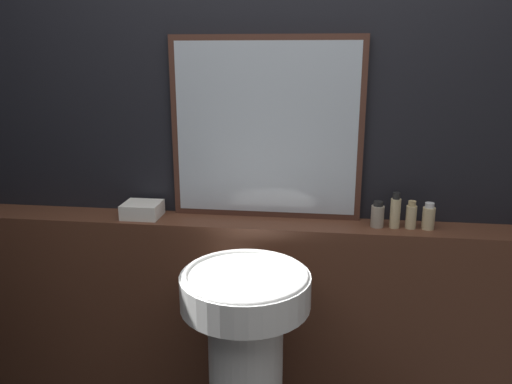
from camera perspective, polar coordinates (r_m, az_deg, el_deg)
The scene contains 9 objects.
wall_back at distance 2.19m, azimuth 2.40°, elevation 6.13°, with size 8.00×0.06×2.50m.
vanity_counter at distance 2.33m, azimuth 1.88°, elevation -14.10°, with size 2.87×0.20×0.91m.
pedestal_sink at distance 1.97m, azimuth -1.19°, elevation -18.07°, with size 0.47×0.47×0.85m.
mirror at distance 2.14m, azimuth 1.17°, elevation 7.17°, with size 0.82×0.03×0.78m.
towel_stack at distance 2.26m, azimuth -12.86°, elevation -1.99°, with size 0.16×0.14×0.06m.
shampoo_bottle at distance 2.13m, azimuth 13.72°, elevation -2.58°, with size 0.05×0.05×0.11m.
conditioner_bottle at distance 2.14m, azimuth 15.63°, elevation -2.16°, with size 0.04×0.04×0.15m.
lotion_bottle at distance 2.15m, azimuth 17.31°, elevation -2.60°, with size 0.04×0.04×0.12m.
body_wash_bottle at distance 2.17m, azimuth 19.12°, elevation -2.71°, with size 0.05×0.05×0.11m.
Camera 1 is at (0.19, -0.84, 1.60)m, focal length 35.00 mm.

